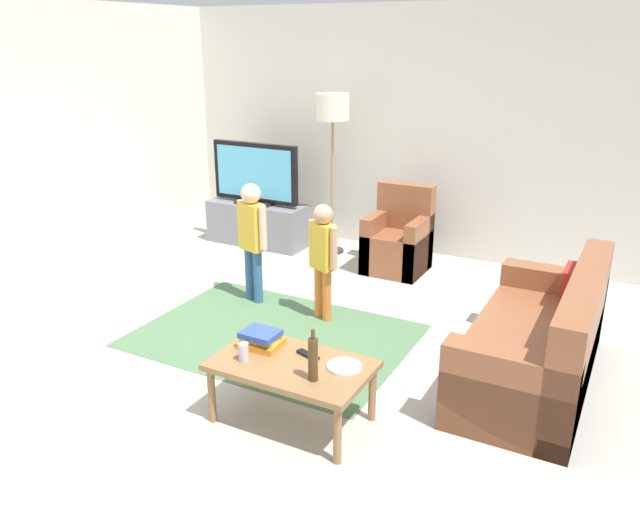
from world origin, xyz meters
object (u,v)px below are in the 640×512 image
Objects in this scene: tv at (255,174)px; soda_can at (244,352)px; couch at (544,347)px; plate at (344,366)px; child_center at (323,251)px; bottle at (313,359)px; floor_lamp at (333,116)px; tv_stand at (258,224)px; tv_remote at (308,355)px; child_near_tv at (252,232)px; book_stack at (261,339)px; armchair at (399,243)px; coffee_table at (292,369)px.

tv is 3.68m from soda_can.
couch is 2.12m from soda_can.
soda_can reaches higher than plate.
couch is 15.00× the size of soda_can.
child_center is 3.14× the size of bottle.
floor_lamp is 3.74m from bottle.
tv_stand is 3.68m from tv_remote.
soda_can is (1.95, -3.11, 0.24)m from tv_stand.
soda_can is at bearing 180.00° from bottle.
child_near_tv is (0.92, -1.45, -0.17)m from tv.
child_near_tv is 0.76m from child_center.
book_stack is at bearing -78.97° from child_center.
armchair is 2.88m from tv_remote.
book_stack is 0.22m from soda_can.
tv_stand is 3.68m from soda_can.
couch is at bearing 42.88° from coffee_table.
coffee_table is 3.02× the size of bottle.
coffee_table is (2.23, -2.97, -0.48)m from tv.
tv_stand is at bearing 153.81° from couch.
couch is 3.50m from floor_lamp.
armchair is (1.80, -0.02, -0.55)m from tv.
tv_stand is at bearing 178.75° from armchair.
plate reaches higher than coffee_table.
tv_remote is (0.34, 0.02, -0.05)m from book_stack.
child_center reaches higher than coffee_table.
armchair is 0.87× the size of child_center.
tv_stand is at bearing 90.00° from tv.
child_near_tv reaches higher than couch.
child_center reaches higher than tv_remote.
tv_stand is 0.67× the size of couch.
tv is 3.75m from coffee_table.
armchair is 1.55m from floor_lamp.
child_near_tv is at bearing 130.68° from coffee_table.
child_center is at bearing -3.81° from child_near_tv.
bottle is 0.28m from plate.
coffee_table is at bearing 23.20° from soda_can.
book_stack is at bearing -56.13° from tv_stand.
armchair reaches higher than tv_stand.
armchair reaches higher than bottle.
tv_remote is at bearing 175.77° from plate.
book_stack is (-0.29, 0.10, 0.10)m from coffee_table.
tv_remote is (-1.28, -1.12, 0.14)m from couch.
book_stack is (-1.62, -1.14, 0.19)m from couch.
soda_can is at bearing -156.80° from coffee_table.
bottle is at bearing -51.76° from tv_stand.
child_center is 1.04× the size of coffee_table.
book_stack is (0.14, -2.86, 0.18)m from armchair.
floor_lamp reaches higher than tv.
soda_can is at bearing -57.90° from tv_stand.
armchair is at bearing 104.71° from plate.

